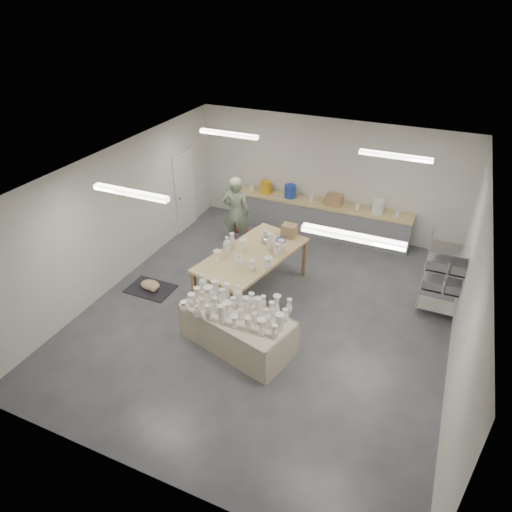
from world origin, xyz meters
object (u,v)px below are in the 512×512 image
at_px(potter, 236,212).
at_px(red_stool, 241,230).
at_px(work_table, 256,252).
at_px(drying_table, 237,326).

height_order(potter, red_stool, potter).
bearing_deg(potter, work_table, 115.29).
height_order(drying_table, potter, potter).
relative_size(work_table, potter, 1.49).
bearing_deg(red_stool, drying_table, -65.75).
distance_m(drying_table, work_table, 1.86).
distance_m(work_table, red_stool, 2.32).
bearing_deg(potter, drying_table, 103.51).
xyz_separation_m(drying_table, red_stool, (-1.62, 3.60, -0.14)).
height_order(work_table, potter, potter).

